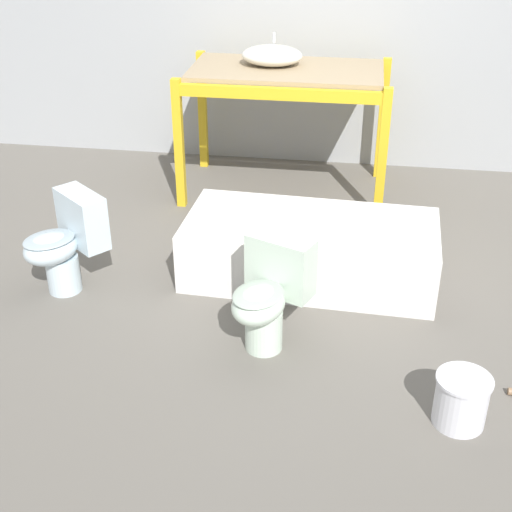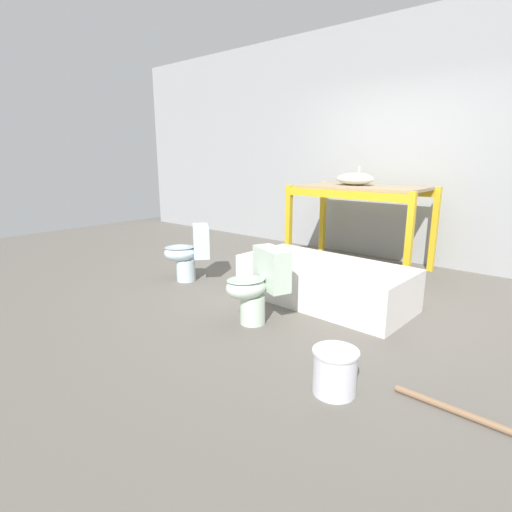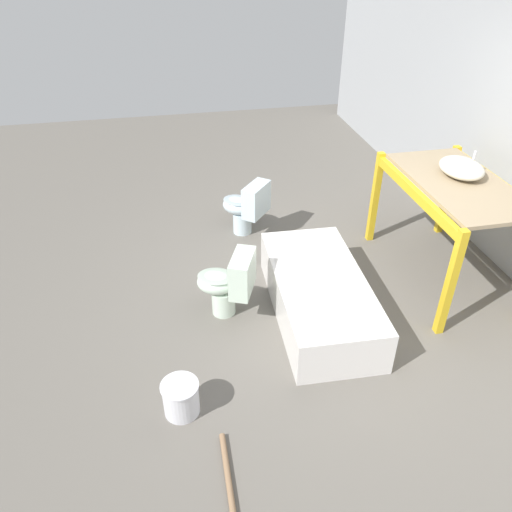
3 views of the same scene
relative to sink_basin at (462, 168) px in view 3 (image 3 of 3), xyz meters
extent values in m
plane|color=#666059|center=(0.37, -1.26, -1.14)|extent=(12.00, 12.00, 0.00)
cube|color=gold|center=(-0.67, -0.50, -0.61)|extent=(0.07, 0.07, 1.06)
cube|color=gold|center=(0.93, -0.50, -0.61)|extent=(0.07, 0.07, 1.06)
cube|color=gold|center=(-0.67, 0.37, -0.61)|extent=(0.07, 0.07, 1.06)
cube|color=gold|center=(0.13, -0.50, -0.16)|extent=(1.60, 0.06, 0.09)
cube|color=gold|center=(0.13, 0.37, -0.16)|extent=(1.60, 0.06, 0.09)
cube|color=#998466|center=(0.13, -0.06, -0.10)|extent=(1.53, 0.80, 0.04)
ellipsoid|color=silver|center=(0.00, 0.00, 0.00)|extent=(0.49, 0.38, 0.16)
cylinder|color=silver|center=(0.00, 0.10, 0.12)|extent=(0.02, 0.02, 0.08)
cube|color=white|center=(0.47, -1.48, -0.93)|extent=(1.71, 0.86, 0.41)
cube|color=beige|center=(0.47, -1.48, -0.81)|extent=(1.63, 0.78, 0.17)
cylinder|color=silver|center=(-1.13, -1.91, -1.01)|extent=(0.22, 0.22, 0.25)
ellipsoid|color=silver|center=(-1.17, -1.95, -0.80)|extent=(0.45, 0.45, 0.20)
ellipsoid|color=#9FAFB7|center=(-1.17, -1.95, -0.73)|extent=(0.42, 0.43, 0.03)
cube|color=silver|center=(-1.01, -1.76, -0.67)|extent=(0.41, 0.38, 0.36)
cylinder|color=silver|center=(0.27, -2.34, -1.01)|extent=(0.22, 0.22, 0.25)
ellipsoid|color=silver|center=(0.25, -2.40, -0.80)|extent=(0.40, 0.44, 0.20)
ellipsoid|color=#A3B3A3|center=(0.25, -2.40, -0.73)|extent=(0.38, 0.42, 0.03)
cube|color=silver|center=(0.35, -2.17, -0.67)|extent=(0.43, 0.31, 0.36)
cylinder|color=silver|center=(1.35, -2.82, -1.00)|extent=(0.27, 0.27, 0.28)
cylinder|color=silver|center=(1.35, -2.82, -0.86)|extent=(0.28, 0.28, 0.02)
cylinder|color=#8C6B4C|center=(1.98, -2.57, -1.12)|extent=(0.69, 0.06, 0.04)
camera|label=1|loc=(0.74, -5.71, 1.40)|focal=50.00mm
camera|label=2|loc=(2.39, -4.80, 0.27)|focal=28.00mm
camera|label=3|loc=(3.87, -2.77, 1.93)|focal=35.00mm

